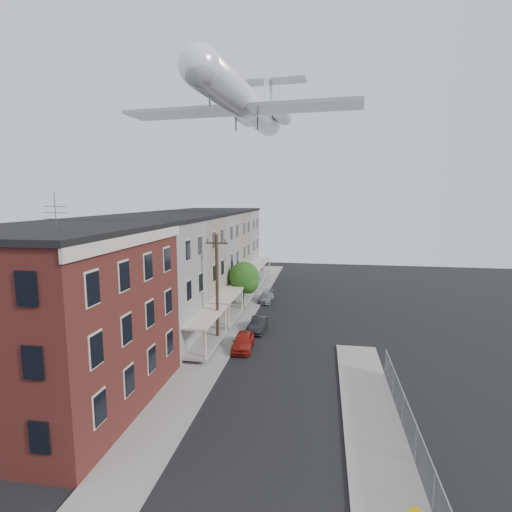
# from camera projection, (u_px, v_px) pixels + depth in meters

# --- Properties ---
(sidewalk_left) EXTENTS (3.00, 62.00, 0.12)m
(sidewalk_left) POSITION_uv_depth(u_px,v_px,m) (235.00, 321.00, 38.52)
(sidewalk_left) COLOR gray
(sidewalk_left) RESTS_ON ground
(sidewalk_right) EXTENTS (3.00, 26.00, 0.12)m
(sidewalk_right) POSITION_uv_depth(u_px,v_px,m) (377.00, 446.00, 19.15)
(sidewalk_right) COLOR gray
(sidewalk_right) RESTS_ON ground
(curb_left) EXTENTS (0.15, 62.00, 0.14)m
(curb_left) POSITION_uv_depth(u_px,v_px,m) (250.00, 322.00, 38.28)
(curb_left) COLOR gray
(curb_left) RESTS_ON ground
(curb_right) EXTENTS (0.15, 26.00, 0.14)m
(curb_right) POSITION_uv_depth(u_px,v_px,m) (346.00, 442.00, 19.38)
(curb_right) COLOR gray
(curb_right) RESTS_ON ground
(corner_building) EXTENTS (10.31, 12.30, 12.15)m
(corner_building) POSITION_uv_depth(u_px,v_px,m) (55.00, 319.00, 22.26)
(corner_building) COLOR #3D1513
(corner_building) RESTS_ON ground
(row_house_a) EXTENTS (11.98, 7.00, 10.30)m
(row_house_a) POSITION_uv_depth(u_px,v_px,m) (134.00, 284.00, 31.53)
(row_house_a) COLOR slate
(row_house_a) RESTS_ON ground
(row_house_b) EXTENTS (11.98, 7.00, 10.30)m
(row_house_b) POSITION_uv_depth(u_px,v_px,m) (168.00, 268.00, 38.35)
(row_house_b) COLOR gray
(row_house_b) RESTS_ON ground
(row_house_c) EXTENTS (11.98, 7.00, 10.30)m
(row_house_c) POSITION_uv_depth(u_px,v_px,m) (191.00, 258.00, 45.18)
(row_house_c) COLOR slate
(row_house_c) RESTS_ON ground
(row_house_d) EXTENTS (11.98, 7.00, 10.30)m
(row_house_d) POSITION_uv_depth(u_px,v_px,m) (209.00, 250.00, 52.01)
(row_house_d) COLOR gray
(row_house_d) RESTS_ON ground
(row_house_e) EXTENTS (11.98, 7.00, 10.30)m
(row_house_e) POSITION_uv_depth(u_px,v_px,m) (222.00, 244.00, 58.84)
(row_house_e) COLOR slate
(row_house_e) RESTS_ON ground
(chainlink_fence) EXTENTS (0.06, 18.06, 1.90)m
(chainlink_fence) POSITION_uv_depth(u_px,v_px,m) (416.00, 443.00, 17.79)
(chainlink_fence) COLOR gray
(chainlink_fence) RESTS_ON ground
(utility_pole) EXTENTS (1.80, 0.26, 9.00)m
(utility_pole) POSITION_uv_depth(u_px,v_px,m) (217.00, 288.00, 32.01)
(utility_pole) COLOR black
(utility_pole) RESTS_ON ground
(street_tree) EXTENTS (3.22, 3.20, 5.20)m
(street_tree) POSITION_uv_depth(u_px,v_px,m) (245.00, 279.00, 41.81)
(street_tree) COLOR black
(street_tree) RESTS_ON ground
(car_near) EXTENTS (1.75, 3.90, 1.30)m
(car_near) POSITION_uv_depth(u_px,v_px,m) (243.00, 341.00, 31.38)
(car_near) COLOR maroon
(car_near) RESTS_ON ground
(car_mid) EXTENTS (1.29, 3.66, 1.20)m
(car_mid) POSITION_uv_depth(u_px,v_px,m) (258.00, 325.00, 35.69)
(car_mid) COLOR black
(car_mid) RESTS_ON ground
(car_far) EXTENTS (1.63, 3.72, 1.06)m
(car_far) POSITION_uv_depth(u_px,v_px,m) (266.00, 297.00, 45.76)
(car_far) COLOR gray
(car_far) RESTS_ON ground
(airplane) EXTENTS (22.95, 26.20, 7.57)m
(airplane) POSITION_uv_depth(u_px,v_px,m) (246.00, 104.00, 39.44)
(airplane) COLOR white
(airplane) RESTS_ON ground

